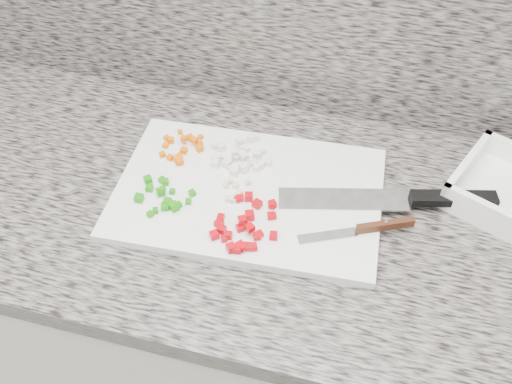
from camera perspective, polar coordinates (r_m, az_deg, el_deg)
cabinet at (r=1.44m, az=1.01°, el=-13.89°), size 3.92×0.62×0.86m
countertop at (r=1.07m, az=1.31°, el=-1.90°), size 3.96×0.64×0.04m
cutting_board at (r=1.07m, az=-0.76°, el=-0.09°), size 0.51×0.35×0.02m
carrot_pile at (r=1.14m, az=-7.46°, el=4.28°), size 0.09×0.10×0.02m
onion_pile at (r=1.11m, az=-1.67°, el=3.53°), size 0.13×0.12×0.02m
green_pepper_pile at (r=1.05m, az=-9.26°, el=-0.47°), size 0.11×0.10×0.02m
red_pepper_pile at (r=0.99m, az=-1.15°, el=-3.37°), size 0.12×0.14×0.02m
garlic_pile at (r=1.06m, az=-2.18°, el=0.23°), size 0.05×0.06×0.01m
chef_knife at (r=1.08m, az=15.70°, el=-0.65°), size 0.40×0.14×0.02m
paring_knife at (r=1.01m, az=11.40°, el=-3.56°), size 0.19×0.10×0.02m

